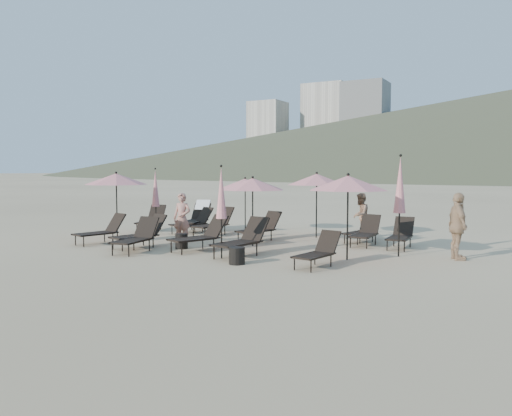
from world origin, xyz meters
The scene contains 29 objects.
ground centered at (0.00, 0.00, 0.00)m, with size 800.00×800.00×0.00m, color #D6BA8C.
hotel_skyline centered at (-93.62, 271.21, 24.18)m, with size 109.00×82.00×55.00m.
lounger_0 centered at (-4.78, 0.21, 0.45)m, with size 1.01×1.77×0.96m.
lounger_1 centered at (-3.09, 0.21, 0.47)m, with size 1.09×1.85×1.00m.
lounger_2 centered at (-2.61, -0.51, 0.46)m, with size 0.92×1.80×0.99m.
lounger_3 centered at (-1.08, 0.58, 0.48)m, with size 1.25×1.93×1.04m.
lounger_4 centered at (0.48, 0.39, 0.49)m, with size 0.98×1.92×1.05m.
lounger_5 centered at (2.92, -0.05, 0.40)m, with size 0.80×1.57×0.86m.
lounger_6 centered at (-5.75, 3.80, 0.46)m, with size 1.14×1.84×0.99m.
lounger_7 centered at (-4.17, 4.65, 0.57)m, with size 1.08×2.01×1.19m.
lounger_8 centered at (-2.74, 3.78, 0.48)m, with size 0.89×1.84×1.02m.
lounger_9 centered at (-0.57, 3.37, 0.45)m, with size 1.07×1.80×0.97m.
lounger_10 centered at (2.59, 4.72, 0.42)m, with size 0.93×1.64×0.89m.
lounger_11 centered at (2.89, 4.07, 0.44)m, with size 0.65×1.64×0.94m.
lounger_12 centered at (-3.80, 3.92, 0.45)m, with size 1.14×1.79×0.96m.
lounger_13 centered at (4.00, 4.05, 0.43)m, with size 0.67×1.62×0.92m.
umbrella_open_0 centered at (-5.46, 1.60, 2.09)m, with size 2.19×2.19×2.36m.
umbrella_open_1 centered at (-0.21, 2.19, 1.96)m, with size 2.06×2.06×2.22m.
umbrella_open_2 centered at (3.23, 1.25, 2.06)m, with size 2.16×2.16×2.33m.
umbrella_open_3 centered at (-2.12, 4.99, 1.90)m, with size 1.99×1.99×2.15m.
umbrella_open_4 centered at (0.82, 5.00, 2.08)m, with size 2.18×2.18×2.35m.
umbrella_closed_0 centered at (0.16, -0.19, 1.77)m, with size 0.30×0.30×2.55m.
umbrella_closed_1 centered at (4.32, 2.43, 1.98)m, with size 0.33×0.33×2.84m.
umbrella_closed_2 centered at (-4.61, 2.71, 1.74)m, with size 0.29×0.29×2.50m.
side_table_0 centered at (-1.84, 0.63, 0.23)m, with size 0.39×0.39×0.46m, color black.
side_table_1 centered at (0.97, -0.72, 0.22)m, with size 0.42×0.42×0.44m, color black.
beachgoer_a centered at (-2.53, 1.57, 0.83)m, with size 0.61×0.40×1.66m, color tan.
beachgoer_b centered at (2.18, 5.79, 0.80)m, with size 0.77×0.60×1.59m, color #9E7151.
beachgoer_c centered at (5.81, 2.69, 0.90)m, with size 1.06×0.44×1.81m, color tan.
Camera 1 is at (7.52, -11.51, 2.39)m, focal length 35.00 mm.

